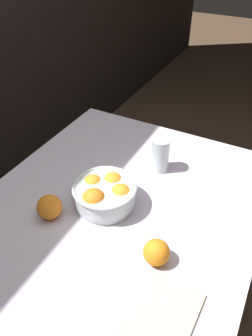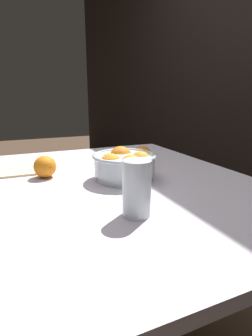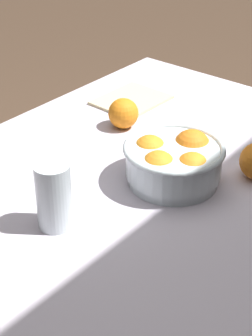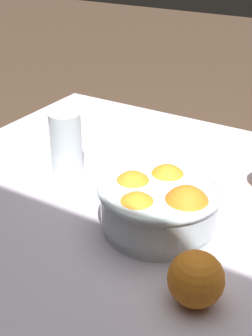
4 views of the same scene
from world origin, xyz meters
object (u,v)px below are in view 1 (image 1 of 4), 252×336
orange_loose_near_bowl (49,207)px  orange_loose_front (156,252)px  fruit_bowl (105,194)px  juice_glass (160,156)px

orange_loose_near_bowl → orange_loose_front: 0.38m
orange_loose_near_bowl → orange_loose_front: orange_loose_near_bowl is taller
fruit_bowl → orange_loose_near_bowl: bearing=134.1°
orange_loose_front → orange_loose_near_bowl: bearing=90.0°
juice_glass → orange_loose_front: size_ratio=1.76×
fruit_bowl → orange_loose_front: bearing=-117.6°
juice_glass → orange_loose_near_bowl: size_ratio=1.64×
orange_loose_near_bowl → juice_glass: bearing=-28.6°
fruit_bowl → orange_loose_near_bowl: 0.19m
juice_glass → orange_loose_near_bowl: juice_glass is taller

